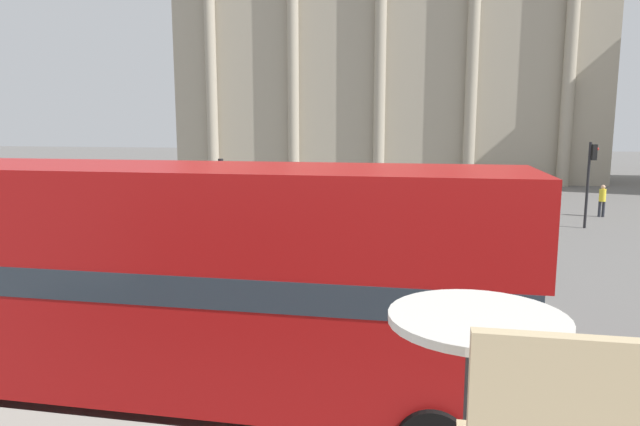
# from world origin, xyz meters

# --- Properties ---
(double_decker_bus) EXTENTS (11.15, 2.68, 4.02)m
(double_decker_bus) POSITION_xyz_m (-3.23, 6.10, 2.24)
(double_decker_bus) COLOR black
(double_decker_bus) RESTS_ON ground_plane
(cafe_dining_table) EXTENTS (0.60, 0.60, 0.73)m
(cafe_dining_table) POSITION_xyz_m (0.97, -0.35, 3.86)
(cafe_dining_table) COLOR #2D2D30
(cafe_dining_table) RESTS_ON cafe_floor_slab
(plaza_building_left) EXTENTS (35.02, 12.31, 21.69)m
(plaza_building_left) POSITION_xyz_m (-3.15, 48.86, 10.84)
(plaza_building_left) COLOR #A39984
(plaza_building_left) RESTS_ON ground_plane
(traffic_light_near) EXTENTS (0.42, 0.24, 3.90)m
(traffic_light_near) POSITION_xyz_m (-3.70, 9.83, 2.54)
(traffic_light_near) COLOR black
(traffic_light_near) RESTS_ON ground_plane
(traffic_light_mid) EXTENTS (0.42, 0.24, 3.30)m
(traffic_light_mid) POSITION_xyz_m (-1.48, 17.22, 2.17)
(traffic_light_mid) COLOR black
(traffic_light_mid) RESTS_ON ground_plane
(traffic_light_far) EXTENTS (0.42, 0.24, 3.86)m
(traffic_light_far) POSITION_xyz_m (7.84, 24.82, 2.52)
(traffic_light_far) COLOR black
(traffic_light_far) RESTS_ON ground_plane
(car_navy) EXTENTS (4.20, 1.93, 1.35)m
(car_navy) POSITION_xyz_m (-2.98, 29.93, 0.70)
(car_navy) COLOR black
(car_navy) RESTS_ON ground_plane
(pedestrian_yellow) EXTENTS (0.32, 0.32, 1.63)m
(pedestrian_yellow) POSITION_xyz_m (9.39, 28.28, 0.93)
(pedestrian_yellow) COLOR #282B33
(pedestrian_yellow) RESTS_ON ground_plane
(pedestrian_white) EXTENTS (0.32, 0.32, 1.75)m
(pedestrian_white) POSITION_xyz_m (4.10, 15.23, 1.01)
(pedestrian_white) COLOR #282B33
(pedestrian_white) RESTS_ON ground_plane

